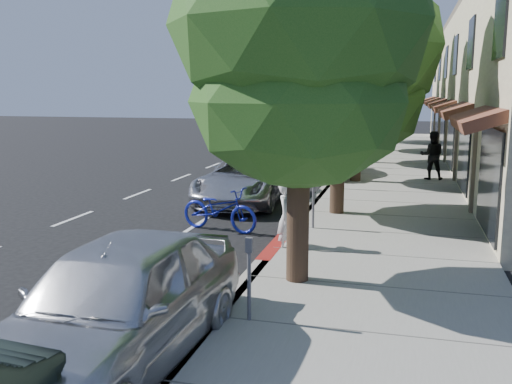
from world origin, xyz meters
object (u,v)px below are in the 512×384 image
(street_tree_4, at_px, (376,68))
(bicycle, at_px, (219,209))
(pedestrian, at_px, (432,155))
(street_tree_1, at_px, (340,52))
(white_pickup, at_px, (310,142))
(cyclist, at_px, (287,217))
(dark_suv_far, at_px, (331,139))
(street_tree_5, at_px, (381,76))
(dark_sedan, at_px, (324,159))
(street_tree_3, at_px, (370,58))
(street_tree_2, at_px, (359,57))
(silver_suv, at_px, (245,180))
(near_car_a, at_px, (117,303))
(street_tree_0, at_px, (300,33))

(street_tree_4, xyz_separation_m, bicycle, (-2.70, -20.28, -4.26))
(pedestrian, bearing_deg, street_tree_1, 66.12)
(white_pickup, bearing_deg, street_tree_4, 50.72)
(cyclist, distance_m, dark_suv_far, 21.36)
(street_tree_5, relative_size, dark_sedan, 1.61)
(street_tree_1, relative_size, dark_sedan, 1.64)
(street_tree_5, bearing_deg, dark_suv_far, -110.11)
(street_tree_3, bearing_deg, street_tree_2, -90.00)
(bicycle, distance_m, pedestrian, 10.88)
(street_tree_1, bearing_deg, street_tree_3, 90.00)
(street_tree_1, xyz_separation_m, street_tree_3, (0.00, 12.00, 0.51))
(dark_sedan, xyz_separation_m, pedestrian, (4.21, -0.43, 0.31))
(bicycle, bearing_deg, silver_suv, 20.06)
(dark_sedan, bearing_deg, street_tree_1, -82.22)
(street_tree_2, bearing_deg, street_tree_1, -90.00)
(dark_suv_far, bearing_deg, street_tree_3, -67.84)
(street_tree_2, relative_size, bicycle, 3.57)
(street_tree_1, distance_m, near_car_a, 10.33)
(silver_suv, xyz_separation_m, pedestrian, (5.91, 5.59, 0.35))
(street_tree_0, bearing_deg, dark_suv_far, 95.78)
(street_tree_0, bearing_deg, cyclist, 106.40)
(silver_suv, bearing_deg, dark_suv_far, 86.15)
(pedestrian, bearing_deg, street_tree_3, -62.54)
(white_pickup, bearing_deg, dark_suv_far, 77.71)
(dark_sedan, bearing_deg, street_tree_2, -50.08)
(white_pickup, relative_size, dark_suv_far, 1.24)
(silver_suv, relative_size, white_pickup, 0.89)
(street_tree_4, xyz_separation_m, white_pickup, (-3.10, -3.77, -3.97))
(street_tree_1, distance_m, dark_suv_far, 18.05)
(silver_suv, bearing_deg, street_tree_5, 80.89)
(cyclist, bearing_deg, pedestrian, -10.91)
(dark_sedan, distance_m, pedestrian, 4.24)
(near_car_a, bearing_deg, silver_suv, 99.36)
(cyclist, bearing_deg, street_tree_4, 5.01)
(near_car_a, bearing_deg, street_tree_5, 89.15)
(near_car_a, bearing_deg, bicycle, 100.04)
(street_tree_3, bearing_deg, street_tree_4, 90.00)
(street_tree_4, relative_size, dark_sedan, 1.71)
(street_tree_0, distance_m, white_pickup, 20.78)
(street_tree_1, distance_m, silver_suv, 5.14)
(street_tree_0, xyz_separation_m, bicycle, (-2.70, 3.72, -3.91))
(street_tree_2, bearing_deg, silver_suv, -124.56)
(pedestrian, bearing_deg, near_car_a, 72.57)
(street_tree_0, relative_size, street_tree_2, 0.95)
(dark_sedan, bearing_deg, street_tree_0, -86.86)
(cyclist, bearing_deg, near_car_a, 176.44)
(street_tree_4, height_order, white_pickup, street_tree_4)
(street_tree_0, xyz_separation_m, street_tree_5, (-0.00, 30.00, 0.04))
(street_tree_4, distance_m, white_pickup, 6.29)
(dark_suv_far, relative_size, near_car_a, 0.96)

